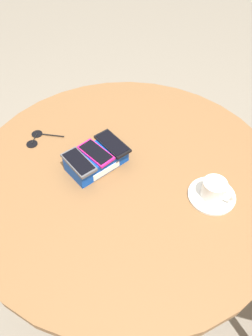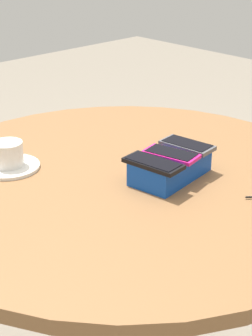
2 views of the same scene
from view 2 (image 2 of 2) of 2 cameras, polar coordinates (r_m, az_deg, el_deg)
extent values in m
cylinder|color=#2D2D2D|center=(1.52, 0.00, -14.47)|extent=(0.07, 0.07, 0.73)
cylinder|color=brown|center=(1.32, 0.00, -1.39)|extent=(1.05, 1.05, 0.03)
cube|color=#0F42AD|center=(1.29, 4.54, 0.11)|extent=(0.21, 0.13, 0.05)
cube|color=white|center=(1.33, 2.59, 0.33)|extent=(0.11, 0.02, 0.02)
cube|color=#515156|center=(1.33, 6.23, 2.30)|extent=(0.07, 0.13, 0.01)
cube|color=black|center=(1.33, 6.24, 2.53)|extent=(0.07, 0.12, 0.00)
cube|color=#D11975|center=(1.28, 4.61, 1.38)|extent=(0.08, 0.13, 0.01)
cube|color=black|center=(1.28, 4.61, 1.58)|extent=(0.07, 0.12, 0.00)
cube|color=black|center=(1.23, 2.79, 0.47)|extent=(0.07, 0.14, 0.01)
cube|color=black|center=(1.23, 2.80, 0.70)|extent=(0.07, 0.13, 0.00)
cylinder|color=silver|center=(1.38, -11.79, 0.14)|extent=(0.15, 0.15, 0.01)
cylinder|color=silver|center=(1.36, -11.91, 1.42)|extent=(0.07, 0.07, 0.06)
cylinder|color=brown|center=(1.36, -11.99, 2.33)|extent=(0.06, 0.06, 0.00)
camera|label=1|loc=(1.91, -5.23, 32.23)|focal=35.00mm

